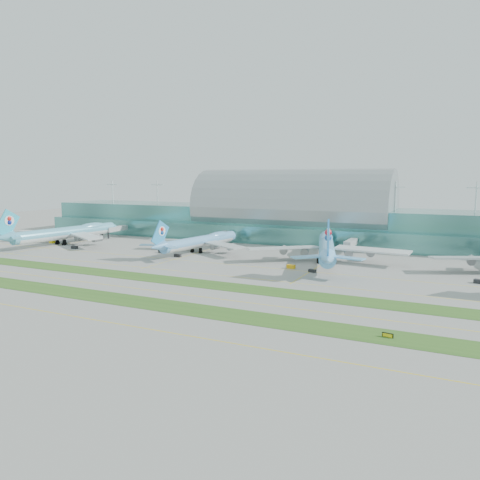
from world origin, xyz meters
The scene contains 19 objects.
ground centered at (0.00, 0.00, 0.00)m, with size 700.00×700.00×0.00m, color gray.
terminal centered at (0.01, 128.79, 14.23)m, with size 340.00×69.10×36.00m.
grass_strip_near centered at (0.00, -28.00, 0.04)m, with size 420.00×12.00×0.08m, color #2D591E.
grass_strip_far centered at (0.00, 2.00, 0.04)m, with size 420.00×12.00×0.08m, color #2D591E.
taxiline_a centered at (0.00, -48.00, 0.01)m, with size 420.00×0.35×0.01m, color yellow.
taxiline_b centered at (0.00, -14.00, 0.01)m, with size 420.00×0.35×0.01m, color yellow.
taxiline_c centered at (0.00, 18.00, 0.01)m, with size 420.00×0.35×0.01m, color yellow.
taxiline_d centered at (0.00, 40.00, 0.01)m, with size 420.00×0.35×0.01m, color yellow.
airliner_a centered at (-111.90, 57.19, 6.90)m, with size 71.04×81.21×22.36m.
airliner_b centered at (-27.29, 65.34, 5.80)m, with size 59.63×68.25×18.81m.
airliner_c centered at (38.86, 65.43, 7.08)m, with size 70.78×81.89×22.96m.
gse_a centered at (-122.08, 55.06, 0.78)m, with size 3.26×1.91×1.56m, color yellow.
gse_b centered at (-94.10, 44.46, 0.81)m, with size 3.34×2.00×1.61m, color black.
gse_c centered at (-43.47, 53.30, 0.77)m, with size 3.70×1.96×1.55m, color black.
gse_d centered at (-29.54, 46.59, 0.73)m, with size 3.40×1.60×1.46m, color black.
gse_e centered at (29.67, 42.98, 0.81)m, with size 3.46×1.84×1.62m, color #E19E0D.
gse_f centered at (40.11, 39.31, 0.61)m, with size 2.96×1.60×1.22m, color black.
gse_g centered at (100.90, 46.24, 0.73)m, with size 3.19×1.92×1.45m, color black.
taxiway_sign_east centered at (79.39, -28.33, 0.58)m, with size 2.78×0.83×1.17m.
Camera 1 is at (93.97, -142.13, 38.74)m, focal length 35.00 mm.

